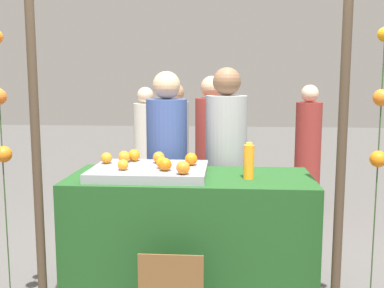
{
  "coord_description": "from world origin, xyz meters",
  "views": [
    {
      "loc": [
        0.25,
        -3.14,
        1.59
      ],
      "look_at": [
        0.0,
        0.15,
        1.12
      ],
      "focal_mm": 43.67,
      "sensor_mm": 36.0,
      "label": 1
    }
  ],
  "objects_px": {
    "orange_1": "(162,163)",
    "vendor_right": "(226,177)",
    "vendor_left": "(167,179)",
    "orange_0": "(124,157)",
    "stall_counter": "(190,240)",
    "juice_bottle": "(249,162)"
  },
  "relations": [
    {
      "from": "vendor_right",
      "to": "juice_bottle",
      "type": "bearing_deg",
      "value": -77.45
    },
    {
      "from": "orange_1",
      "to": "vendor_right",
      "type": "bearing_deg",
      "value": 57.18
    },
    {
      "from": "orange_0",
      "to": "vendor_right",
      "type": "xyz_separation_m",
      "value": [
        0.74,
        0.48,
        -0.24
      ]
    },
    {
      "from": "orange_0",
      "to": "vendor_right",
      "type": "bearing_deg",
      "value": 32.89
    },
    {
      "from": "orange_0",
      "to": "vendor_left",
      "type": "height_order",
      "value": "vendor_left"
    },
    {
      "from": "vendor_left",
      "to": "vendor_right",
      "type": "bearing_deg",
      "value": 5.61
    },
    {
      "from": "juice_bottle",
      "to": "vendor_right",
      "type": "xyz_separation_m",
      "value": [
        -0.15,
        0.68,
        -0.26
      ]
    },
    {
      "from": "orange_0",
      "to": "orange_1",
      "type": "height_order",
      "value": "orange_0"
    },
    {
      "from": "stall_counter",
      "to": "juice_bottle",
      "type": "height_order",
      "value": "juice_bottle"
    },
    {
      "from": "orange_1",
      "to": "vendor_right",
      "type": "height_order",
      "value": "vendor_right"
    },
    {
      "from": "vendor_right",
      "to": "orange_1",
      "type": "bearing_deg",
      "value": -122.82
    },
    {
      "from": "orange_1",
      "to": "vendor_left",
      "type": "xyz_separation_m",
      "value": [
        -0.05,
        0.62,
        -0.25
      ]
    },
    {
      "from": "orange_1",
      "to": "vendor_right",
      "type": "xyz_separation_m",
      "value": [
        0.43,
        0.67,
        -0.24
      ]
    },
    {
      "from": "vendor_left",
      "to": "vendor_right",
      "type": "distance_m",
      "value": 0.48
    },
    {
      "from": "juice_bottle",
      "to": "vendor_left",
      "type": "xyz_separation_m",
      "value": [
        -0.63,
        0.64,
        -0.27
      ]
    },
    {
      "from": "orange_0",
      "to": "vendor_right",
      "type": "height_order",
      "value": "vendor_right"
    },
    {
      "from": "juice_bottle",
      "to": "orange_0",
      "type": "bearing_deg",
      "value": 166.83
    },
    {
      "from": "juice_bottle",
      "to": "vendor_right",
      "type": "bearing_deg",
      "value": 102.55
    },
    {
      "from": "juice_bottle",
      "to": "vendor_left",
      "type": "bearing_deg",
      "value": 134.77
    },
    {
      "from": "vendor_right",
      "to": "vendor_left",
      "type": "bearing_deg",
      "value": -174.39
    },
    {
      "from": "stall_counter",
      "to": "vendor_left",
      "type": "distance_m",
      "value": 0.69
    },
    {
      "from": "stall_counter",
      "to": "orange_1",
      "type": "xyz_separation_m",
      "value": [
        -0.19,
        -0.05,
        0.56
      ]
    }
  ]
}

